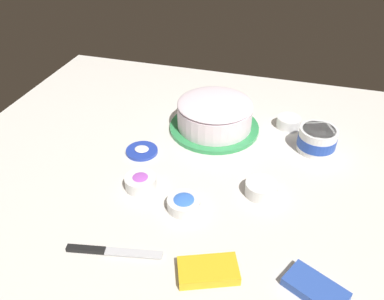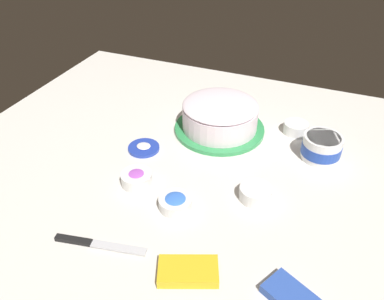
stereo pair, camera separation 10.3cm
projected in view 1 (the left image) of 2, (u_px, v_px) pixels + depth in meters
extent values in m
plane|color=silver|center=(178.00, 178.00, 1.17)|extent=(1.54, 1.54, 0.00)
cylinder|color=#339351|center=(214.00, 127.00, 1.39)|extent=(0.32, 0.32, 0.01)
cylinder|color=pink|center=(215.00, 117.00, 1.36)|extent=(0.24, 0.24, 0.07)
cylinder|color=white|center=(215.00, 116.00, 1.36)|extent=(0.26, 0.26, 0.08)
ellipsoid|color=white|center=(215.00, 104.00, 1.33)|extent=(0.26, 0.26, 0.03)
cylinder|color=white|center=(317.00, 140.00, 1.26)|extent=(0.12, 0.12, 0.08)
cylinder|color=#2347B2|center=(317.00, 141.00, 1.27)|extent=(0.12, 0.12, 0.04)
cylinder|color=white|center=(319.00, 131.00, 1.24)|extent=(0.11, 0.11, 0.01)
cylinder|color=#233DAD|center=(142.00, 151.00, 1.27)|extent=(0.10, 0.10, 0.01)
ellipsoid|color=white|center=(142.00, 149.00, 1.27)|extent=(0.05, 0.04, 0.01)
cube|color=silver|center=(134.00, 253.00, 0.93)|extent=(0.14, 0.05, 0.00)
cube|color=black|center=(86.00, 249.00, 0.94)|extent=(0.10, 0.03, 0.01)
cylinder|color=white|center=(184.00, 204.00, 1.06)|extent=(0.09, 0.09, 0.03)
cylinder|color=blue|center=(184.00, 202.00, 1.05)|extent=(0.08, 0.08, 0.01)
ellipsoid|color=blue|center=(184.00, 201.00, 1.05)|extent=(0.06, 0.06, 0.02)
cylinder|color=white|center=(141.00, 182.00, 1.13)|extent=(0.09, 0.09, 0.04)
cylinder|color=#B251C6|center=(141.00, 181.00, 1.12)|extent=(0.08, 0.08, 0.01)
ellipsoid|color=#B251C6|center=(140.00, 179.00, 1.12)|extent=(0.06, 0.06, 0.02)
cylinder|color=white|center=(261.00, 188.00, 1.11)|extent=(0.09, 0.09, 0.04)
cylinder|color=pink|center=(261.00, 188.00, 1.11)|extent=(0.08, 0.08, 0.01)
ellipsoid|color=pink|center=(262.00, 186.00, 1.10)|extent=(0.06, 0.06, 0.02)
cylinder|color=white|center=(289.00, 122.00, 1.39)|extent=(0.09, 0.09, 0.04)
cylinder|color=orange|center=(289.00, 122.00, 1.39)|extent=(0.07, 0.07, 0.01)
ellipsoid|color=orange|center=(289.00, 120.00, 1.39)|extent=(0.06, 0.06, 0.02)
cube|color=#2D51B2|center=(315.00, 289.00, 0.85)|extent=(0.15, 0.13, 0.02)
cube|color=yellow|center=(208.00, 271.00, 0.89)|extent=(0.16, 0.12, 0.02)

